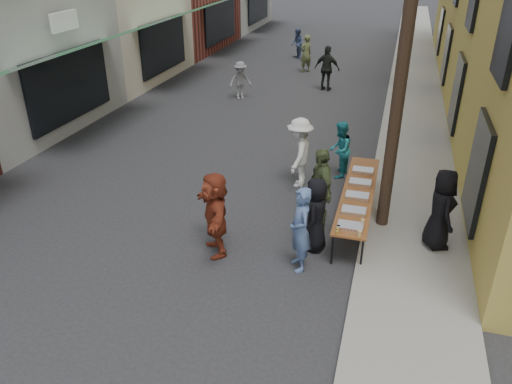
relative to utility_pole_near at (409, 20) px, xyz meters
The scene contains 24 objects.
ground 6.91m from the utility_pole_near, 145.10° to the right, with size 120.00×120.00×0.00m, color #28282B.
sidewalk 12.82m from the utility_pole_near, 86.66° to the left, with size 2.20×60.00×0.10m, color gray.
utility_pole_near is the anchor object (origin of this frame).
serving_table 3.84m from the utility_pole_near, 168.58° to the left, with size 0.70×4.00×0.75m.
catering_tray_sausage 4.06m from the utility_pole_near, 111.23° to the right, with size 0.50×0.33×0.08m, color maroon.
catering_tray_foil_b 3.86m from the utility_pole_near, 124.04° to the right, with size 0.50×0.33×0.08m, color #B2B2B7.
catering_tray_buns 3.76m from the utility_pole_near, 163.16° to the right, with size 0.50×0.33×0.08m, color tan.
catering_tray_foil_d 3.79m from the utility_pole_near, 138.82° to the left, with size 0.50×0.33×0.08m, color #B2B2B7.
catering_tray_buns_end 3.95m from the utility_pole_near, 115.98° to the left, with size 0.50×0.33×0.08m, color tan.
condiment_jar_a 4.22m from the utility_pole_near, 113.99° to the right, with size 0.07×0.07×0.08m, color #A57F26.
condiment_jar_b 4.17m from the utility_pole_near, 115.21° to the right, with size 0.07×0.07×0.08m, color #A57F26.
condiment_jar_c 4.13m from the utility_pole_near, 116.55° to the right, with size 0.07×0.07×0.08m, color #A57F26.
cup_stack 4.12m from the utility_pole_near, 102.49° to the right, with size 0.08×0.08×0.12m, color tan.
guest_front_a 4.13m from the utility_pole_near, 136.45° to the right, with size 0.78×0.51×1.60m, color black.
guest_front_b 4.43m from the utility_pole_near, 126.01° to the right, with size 0.64×0.42×1.75m, color #536DA1.
guest_front_c 4.65m from the utility_pole_near, 118.31° to the left, with size 0.76×0.59×1.55m, color teal.
guest_front_d 4.52m from the utility_pole_near, 144.87° to the left, with size 1.19×0.69×1.85m, color white.
guest_front_e 3.83m from the utility_pole_near, 165.96° to the right, with size 1.11×0.46×1.89m, color #4E5E36.
guest_queue_back 5.24m from the utility_pole_near, 148.88° to the right, with size 1.67×0.53×1.80m, color maroon.
server 3.76m from the utility_pole_near, 29.58° to the right, with size 0.84×0.55×1.73m, color black.
passerby_left 11.33m from the utility_pole_near, 125.00° to the left, with size 0.97×0.56×1.51m, color gray.
passerby_mid 11.90m from the utility_pole_near, 105.22° to the left, with size 1.10×0.46×1.88m, color black.
passerby_right 15.10m from the utility_pole_near, 107.73° to the left, with size 0.64×0.42×1.77m, color #5C663B.
passerby_far 18.09m from the utility_pole_near, 108.03° to the left, with size 0.76×0.59×1.56m, color #425581.
Camera 1 is at (4.24, -7.16, 5.87)m, focal length 35.00 mm.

